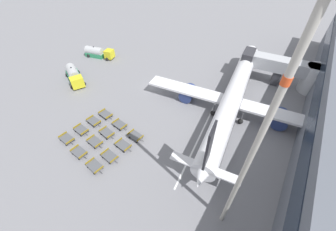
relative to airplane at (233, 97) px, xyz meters
The scene contains 19 objects.
ground_plane 17.87m from the airplane, behind, with size 500.00×500.00×0.00m, color gray.
jet_bridge 16.94m from the airplane, 63.04° to the left, with size 18.37×6.57×6.37m.
airplane is the anchor object (origin of this frame).
fuel_tanker_primary 39.36m from the airplane, behind, with size 8.69×4.48×2.99m.
fuel_tanker_secondary 36.68m from the airplane, 163.79° to the right, with size 8.79×6.17×3.04m.
baggage_dolly_row_near_col_a 31.54m from the airplane, 131.57° to the right, with size 3.26×1.91×0.92m.
baggage_dolly_row_near_col_b 29.59m from the airplane, 124.58° to the right, with size 3.25×1.89×0.92m.
baggage_dolly_row_near_col_c 27.84m from the airplane, 117.00° to the right, with size 3.28×1.97×0.92m.
baggage_dolly_row_mid_a_col_a 29.23m from the airplane, 134.58° to the right, with size 3.26×1.92×0.92m.
baggage_dolly_row_mid_a_col_b 26.92m from the airplane, 127.24° to the right, with size 3.26×1.93×0.92m.
baggage_dolly_row_mid_a_col_c 25.27m from the airplane, 118.38° to the right, with size 3.27×1.95×0.92m.
baggage_dolly_row_mid_b_col_a 27.15m from the airplane, 138.35° to the right, with size 3.27×1.95×0.92m.
baggage_dolly_row_mid_b_col_b 24.75m from the airplane, 130.49° to the right, with size 3.28×2.01×0.92m.
baggage_dolly_row_mid_b_col_c 22.64m from the airplane, 121.14° to the right, with size 3.26×1.93×0.92m.
baggage_dolly_row_far_col_a 25.12m from the airplane, 142.05° to the right, with size 3.28×1.98×0.92m.
baggage_dolly_row_far_col_b 22.36m from the airplane, 134.09° to the right, with size 3.27×1.97×0.92m.
baggage_dolly_row_far_col_c 20.13m from the airplane, 124.28° to the right, with size 3.26×1.92×0.92m.
apron_light_mast 25.29m from the airplane, 71.99° to the right, with size 2.00×0.70×26.84m.
stand_guidance_stripe 9.83m from the airplane, 102.23° to the right, with size 3.48×23.98×0.01m.
Camera 1 is at (23.98, -31.04, 27.97)m, focal length 22.00 mm.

